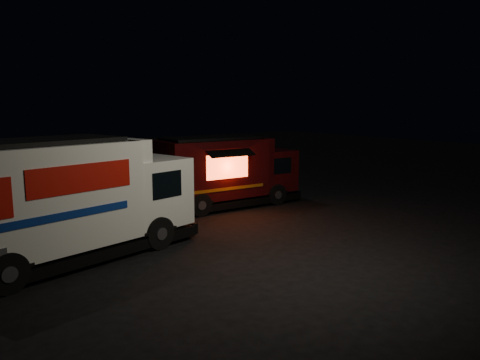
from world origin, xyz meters
The scene contains 3 objects.
ground centered at (0.00, 0.00, 0.00)m, with size 80.00×80.00×0.00m, color black.
white_truck centered at (-4.24, 0.99, 1.60)m, with size 7.08×2.41×3.21m, color white, non-canonical shape.
red_truck centered at (2.82, 3.80, 1.40)m, with size 6.00×2.21×2.79m, color black, non-canonical shape.
Camera 1 is at (-7.91, -11.17, 4.07)m, focal length 35.00 mm.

